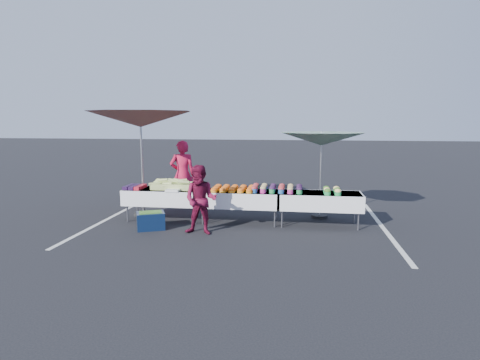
# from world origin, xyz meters

# --- Properties ---
(ground) EXTENTS (80.00, 80.00, 0.00)m
(ground) POSITION_xyz_m (0.00, 0.00, 0.00)
(ground) COLOR black
(stripe_left) EXTENTS (0.10, 5.00, 0.00)m
(stripe_left) POSITION_xyz_m (-3.20, 0.00, 0.00)
(stripe_left) COLOR silver
(stripe_left) RESTS_ON ground
(stripe_right) EXTENTS (0.10, 5.00, 0.00)m
(stripe_right) POSITION_xyz_m (3.20, 0.00, 0.00)
(stripe_right) COLOR silver
(stripe_right) RESTS_ON ground
(table_left) EXTENTS (1.86, 0.81, 0.75)m
(table_left) POSITION_xyz_m (-1.80, 0.00, 0.58)
(table_left) COLOR white
(table_left) RESTS_ON ground
(table_center) EXTENTS (1.86, 0.81, 0.75)m
(table_center) POSITION_xyz_m (0.00, 0.00, 0.58)
(table_center) COLOR white
(table_center) RESTS_ON ground
(table_right) EXTENTS (1.86, 0.81, 0.75)m
(table_right) POSITION_xyz_m (1.80, 0.00, 0.58)
(table_right) COLOR white
(table_right) RESTS_ON ground
(berry_punnets) EXTENTS (0.40, 0.54, 0.08)m
(berry_punnets) POSITION_xyz_m (-2.51, -0.06, 0.79)
(berry_punnets) COLOR black
(berry_punnets) RESTS_ON table_left
(corn_pile) EXTENTS (1.16, 0.57, 0.26)m
(corn_pile) POSITION_xyz_m (-1.56, 0.04, 0.84)
(corn_pile) COLOR #ADC062
(corn_pile) RESTS_ON table_left
(plastic_bags) EXTENTS (0.30, 0.25, 0.05)m
(plastic_bags) POSITION_xyz_m (-1.50, -0.30, 0.78)
(plastic_bags) COLOR white
(plastic_bags) RESTS_ON table_left
(carrot_bowls) EXTENTS (0.95, 0.69, 0.11)m
(carrot_bowls) POSITION_xyz_m (-0.15, -0.01, 0.80)
(carrot_bowls) COLOR orange
(carrot_bowls) RESTS_ON table_center
(potato_cups) EXTENTS (1.14, 0.58, 0.16)m
(potato_cups) POSITION_xyz_m (0.85, 0.00, 0.83)
(potato_cups) COLOR #225BA3
(potato_cups) RESTS_ON table_right
(bean_baskets) EXTENTS (0.36, 0.50, 0.15)m
(bean_baskets) POSITION_xyz_m (2.06, -0.10, 0.82)
(bean_baskets) COLOR #249045
(bean_baskets) RESTS_ON table_right
(vendor) EXTENTS (0.75, 0.59, 1.83)m
(vendor) POSITION_xyz_m (-1.76, 1.38, 0.91)
(vendor) COLOR #CD1740
(vendor) RESTS_ON ground
(customer) EXTENTS (0.74, 0.60, 1.45)m
(customer) POSITION_xyz_m (-0.67, -1.05, 0.72)
(customer) COLOR maroon
(customer) RESTS_ON ground
(umbrella_left) EXTENTS (3.04, 3.04, 2.61)m
(umbrella_left) POSITION_xyz_m (-2.50, 0.40, 2.36)
(umbrella_left) COLOR black
(umbrella_left) RESTS_ON ground
(umbrella_right) EXTENTS (2.64, 2.64, 2.09)m
(umbrella_right) POSITION_xyz_m (1.85, 0.74, 1.90)
(umbrella_right) COLOR black
(umbrella_right) RESTS_ON ground
(storage_bin) EXTENTS (0.71, 0.63, 0.38)m
(storage_bin) POSITION_xyz_m (-1.84, -0.84, 0.20)
(storage_bin) COLOR #0B1937
(storage_bin) RESTS_ON ground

